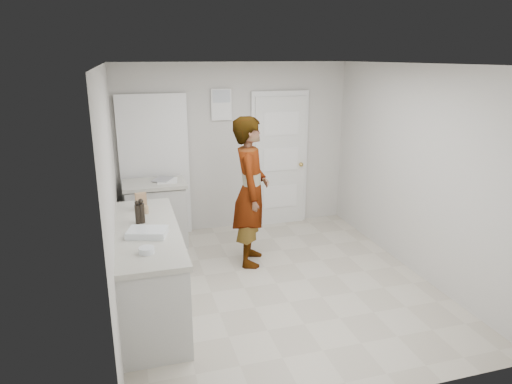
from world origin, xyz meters
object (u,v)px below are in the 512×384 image
object	(u,v)px
spice_jar	(146,210)
egg_bowl	(147,250)
oil_cruet_a	(141,211)
cake_mix_box	(141,201)
person	(251,192)
oil_cruet_b	(138,213)
baking_dish	(147,233)

from	to	relation	value
spice_jar	egg_bowl	distance (m)	1.07
oil_cruet_a	egg_bowl	distance (m)	0.79
cake_mix_box	person	bearing A→B (deg)	2.66
person	spice_jar	world-z (taller)	person
cake_mix_box	oil_cruet_b	distance (m)	0.44
baking_dish	oil_cruet_a	bearing A→B (deg)	94.78
cake_mix_box	oil_cruet_b	bearing A→B (deg)	-105.24
oil_cruet_b	baking_dish	xyz separation A→B (m)	(0.07, -0.36, -0.09)
spice_jar	baking_dish	size ratio (longest dim) A/B	0.20
spice_jar	oil_cruet_a	bearing A→B (deg)	-101.02
person	spice_jar	bearing A→B (deg)	125.11
oil_cruet_a	oil_cruet_b	world-z (taller)	oil_cruet_a
cake_mix_box	oil_cruet_a	size ratio (longest dim) A/B	0.75
oil_cruet_a	oil_cruet_b	bearing A→B (deg)	-164.51
person	oil_cruet_b	bearing A→B (deg)	134.53
person	egg_bowl	size ratio (longest dim) A/B	13.80
oil_cruet_a	egg_bowl	bearing A→B (deg)	-89.93
person	baking_dish	distance (m)	1.70
cake_mix_box	egg_bowl	world-z (taller)	cake_mix_box
cake_mix_box	baking_dish	xyz separation A→B (m)	(0.02, -0.80, -0.07)
cake_mix_box	spice_jar	world-z (taller)	cake_mix_box
person	egg_bowl	xyz separation A→B (m)	(-1.36, -1.48, 0.01)
cake_mix_box	spice_jar	size ratio (longest dim) A/B	2.31
oil_cruet_a	cake_mix_box	bearing A→B (deg)	88.20
baking_dish	person	bearing A→B (deg)	38.73
person	oil_cruet_a	xyz separation A→B (m)	(-1.36, -0.69, 0.10)
oil_cruet_a	spice_jar	bearing A→B (deg)	78.98
oil_cruet_b	egg_bowl	world-z (taller)	oil_cruet_b
oil_cruet_b	baking_dish	bearing A→B (deg)	-79.02
person	oil_cruet_b	world-z (taller)	person
oil_cruet_a	baking_dish	distance (m)	0.39
cake_mix_box	egg_bowl	size ratio (longest dim) A/B	1.43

